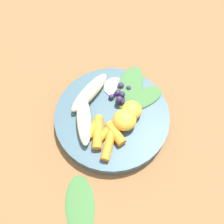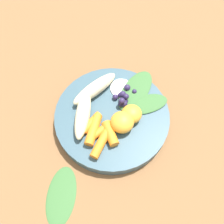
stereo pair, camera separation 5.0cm
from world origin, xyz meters
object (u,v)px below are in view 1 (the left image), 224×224
object	(u,v)px
bowl	(112,117)
banana_peeled_left	(84,119)
banana_peeled_right	(90,92)
orange_segment_near	(132,112)
kale_leaf_stray	(80,205)

from	to	relation	value
bowl	banana_peeled_left	bearing A→B (deg)	-163.86
banana_peeled_right	orange_segment_near	bearing A→B (deg)	97.56
banana_peeled_right	kale_leaf_stray	xyz separation A→B (m)	(-0.02, -0.22, -0.04)
banana_peeled_left	banana_peeled_right	world-z (taller)	same
banana_peeled_left	orange_segment_near	xyz separation A→B (m)	(0.10, 0.01, 0.00)
kale_leaf_stray	orange_segment_near	bearing A→B (deg)	143.14
orange_segment_near	kale_leaf_stray	world-z (taller)	orange_segment_near
bowl	banana_peeled_right	size ratio (longest dim) A/B	2.11
banana_peeled_left	kale_leaf_stray	distance (m)	0.16
banana_peeled_right	orange_segment_near	world-z (taller)	orange_segment_near
banana_peeled_left	banana_peeled_right	bearing A→B (deg)	165.41
banana_peeled_left	orange_segment_near	bearing A→B (deg)	92.80
banana_peeled_right	kale_leaf_stray	bearing A→B (deg)	32.87
banana_peeled_right	bowl	bearing A→B (deg)	82.29
banana_peeled_left	orange_segment_near	size ratio (longest dim) A/B	2.74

